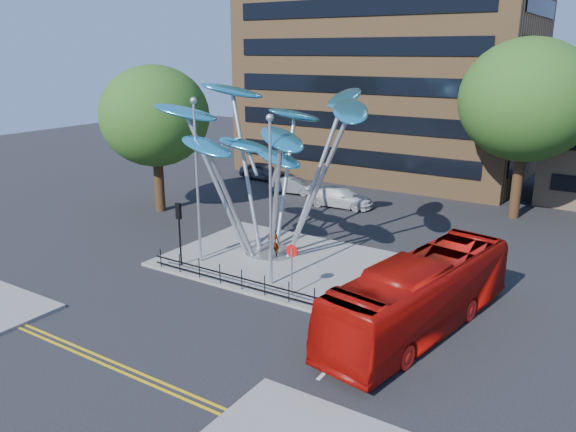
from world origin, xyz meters
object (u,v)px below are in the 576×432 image
Objects in this scene: street_lamp_left at (197,167)px; parked_car_mid at (294,186)px; no_entry_sign_island at (292,261)px; parked_car_right at (340,197)px; parked_car_left at (263,171)px; pedestrian at (274,243)px; red_bus at (420,295)px; leaf_sculpture at (269,134)px; tree_left at (155,116)px; street_lamp_right at (270,186)px; traffic_light_island at (179,221)px; tree_right at (527,100)px.

parked_car_mid is (-4.03, 16.03, -4.70)m from street_lamp_left.
no_entry_sign_island is 0.49× the size of parked_car_right.
pedestrian is at bearing -140.50° from parked_car_left.
pedestrian is (-9.57, 3.40, -0.55)m from red_bus.
leaf_sculpture is 1.12× the size of red_bus.
leaf_sculpture is (11.93, -3.32, 0.08)m from tree_left.
street_lamp_right is 2.42× the size of traffic_light_island.
no_entry_sign_island is at bearing -107.12° from tree_right.
parked_car_left is 1.14× the size of parked_car_mid.
street_lamp_left reaches higher than traffic_light_island.
tree_right is at bearing 55.95° from street_lamp_left.
parked_car_mid is at bearing 144.42° from red_bus.
leaf_sculpture reaches higher than red_bus.
pedestrian is (3.11, 2.49, -4.33)m from street_lamp_left.
parked_car_right is (1.47, 15.50, -1.89)m from traffic_light_island.
tree_right is 18.27m from parked_car_mid.
street_lamp_left is at bearing -124.05° from tree_right.
tree_left is at bearing 171.33° from red_bus.
traffic_light_island is 7.05m from no_entry_sign_island.
red_bus is (12.68, -0.90, -3.78)m from street_lamp_left.
tree_right is 24.06m from traffic_light_island.
red_bus is at bearing -21.73° from leaf_sculpture.
red_bus is at bearing -3.01° from street_lamp_right.
red_bus is at bearing 0.42° from traffic_light_island.
pedestrian is (3.61, 3.49, -1.59)m from traffic_light_island.
traffic_light_island is at bearing -123.69° from tree_right.
tree_right is 2.66× the size of parked_car_left.
tree_right reaches higher than red_bus.
street_lamp_right is at bearing -111.54° from tree_right.
tree_right reaches higher than leaf_sculpture.
street_lamp_right reaches higher than traffic_light_island.
traffic_light_island is 1.40× the size of no_entry_sign_island.
street_lamp_left is 2.57× the size of traffic_light_island.
parked_car_left is (-15.59, 19.87, -1.04)m from no_entry_sign_island.
street_lamp_left is at bearing -127.40° from leaf_sculpture.
tree_left is 23.96m from red_bus.
street_lamp_right is 1.83× the size of parked_car_left.
traffic_light_island is at bearing -153.81° from parked_car_left.
street_lamp_right is at bearing 77.69° from pedestrian.
parked_car_right is (-5.53, 15.49, -1.09)m from no_entry_sign_island.
tree_left is 5.88× the size of pedestrian.
leaf_sculpture is 6.65m from traffic_light_island.
traffic_light_island is at bearing -125.04° from leaf_sculpture.
street_lamp_left is at bearing -174.29° from red_bus.
pedestrian is 15.31m from parked_car_mid.
tree_left is 14.51m from parked_car_right.
traffic_light_island is (-2.93, -4.18, -4.26)m from leaf_sculpture.
parked_car_mid is at bearing 118.66° from street_lamp_right.
parked_car_right is (-4.03, 15.00, -4.37)m from street_lamp_right.
red_bus is (13.18, 0.10, -1.04)m from traffic_light_island.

